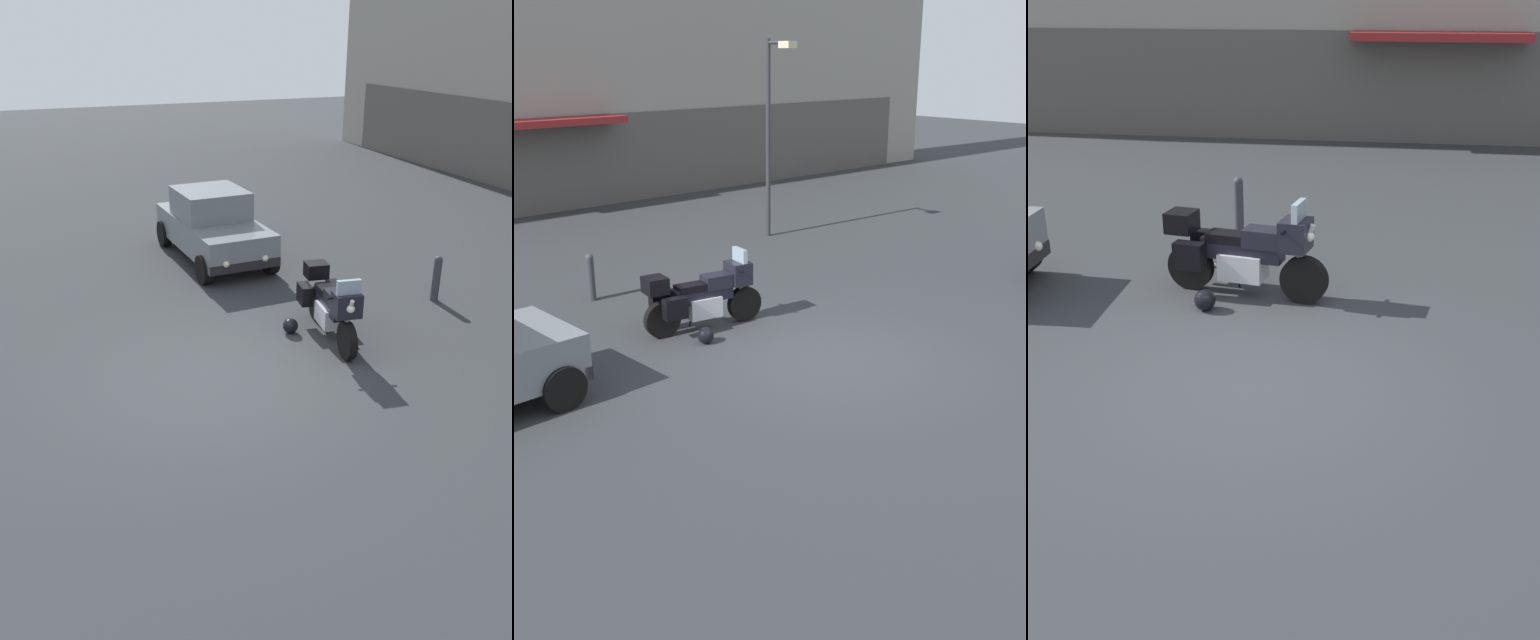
# 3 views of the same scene
# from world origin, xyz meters

# --- Properties ---
(ground_plane) EXTENTS (80.00, 80.00, 0.00)m
(ground_plane) POSITION_xyz_m (0.00, 0.00, 0.00)
(ground_plane) COLOR #2D3033
(motorcycle) EXTENTS (2.25, 0.93, 1.36)m
(motorcycle) POSITION_xyz_m (-0.64, 2.46, 0.62)
(motorcycle) COLOR black
(motorcycle) RESTS_ON ground
(helmet) EXTENTS (0.28, 0.28, 0.28)m
(helmet) POSITION_xyz_m (-1.02, 1.87, 0.14)
(helmet) COLOR black
(helmet) RESTS_ON ground
(bollard_curbside) EXTENTS (0.16, 0.16, 0.94)m
(bollard_curbside) POSITION_xyz_m (-1.28, 5.22, 0.50)
(bollard_curbside) COLOR #333338
(bollard_curbside) RESTS_ON ground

